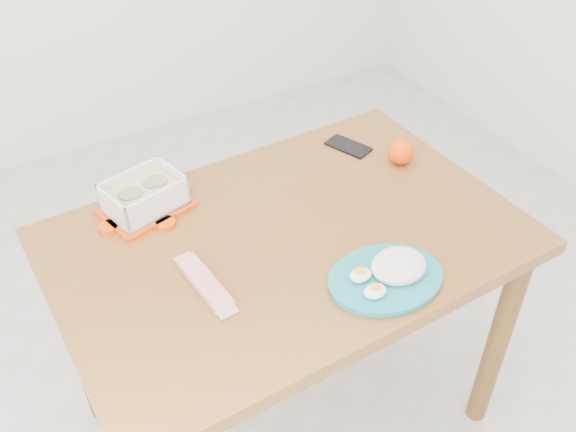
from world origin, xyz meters
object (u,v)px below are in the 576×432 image
food_container (144,196)px  rice_plate (390,272)px  orange_fruit (401,152)px  smartphone (348,146)px  dining_table (288,266)px

food_container → rice_plate: size_ratio=0.84×
orange_fruit → rice_plate: (-0.31, -0.36, -0.01)m
orange_fruit → smartphone: (-0.08, 0.14, -0.03)m
rice_plate → food_container: bearing=133.3°
dining_table → food_container: food_container is taller
food_container → orange_fruit: 0.71m
orange_fruit → rice_plate: orange_fruit is taller
food_container → orange_fruit: bearing=-26.0°
dining_table → food_container: bearing=133.2°
food_container → orange_fruit: (0.70, -0.15, -0.01)m
dining_table → rice_plate: rice_plate is taller
food_container → orange_fruit: size_ratio=3.33×
orange_fruit → dining_table: bearing=-165.2°
dining_table → orange_fruit: bearing=13.0°
dining_table → orange_fruit: orange_fruit is taller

